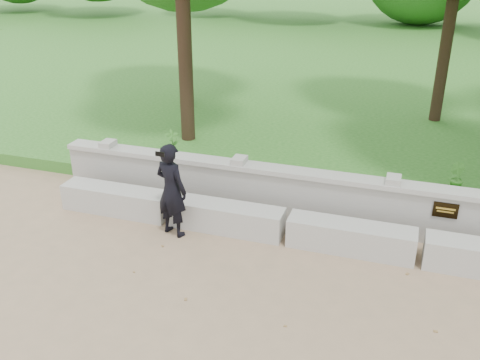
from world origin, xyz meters
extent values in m
plane|color=#997C5D|center=(0.00, 0.00, 0.00)|extent=(80.00, 80.00, 0.00)
cube|color=#256119|center=(0.00, 14.00, 0.12)|extent=(40.00, 22.00, 0.25)
cube|color=#ACAAA2|center=(-5.00, 1.90, 0.23)|extent=(1.90, 0.45, 0.45)
cube|color=#ACAAA2|center=(-3.00, 1.90, 0.23)|extent=(1.90, 0.45, 0.45)
cube|color=#ACAAA2|center=(-1.00, 1.90, 0.23)|extent=(1.90, 0.45, 0.45)
cube|color=#A29F99|center=(0.00, 2.60, 0.41)|extent=(12.50, 0.25, 0.82)
cube|color=#ACAAA2|center=(0.00, 2.60, 0.86)|extent=(12.50, 0.35, 0.08)
cube|color=black|center=(0.30, 2.46, 0.62)|extent=(0.36, 0.02, 0.24)
imported|color=black|center=(-3.75, 1.53, 0.77)|extent=(0.64, 0.52, 1.53)
cube|color=black|center=(-3.75, 1.23, 1.48)|extent=(0.14, 0.06, 0.07)
cylinder|color=#382619|center=(-6.16, 7.76, 2.12)|extent=(0.25, 0.25, 3.75)
cylinder|color=#382619|center=(-5.02, 5.08, 2.50)|extent=(0.30, 0.30, 4.50)
cylinder|color=#382619|center=(0.19, 8.24, 2.28)|extent=(0.27, 0.27, 4.06)
imported|color=#3D7F2B|center=(-4.90, 4.01, 0.53)|extent=(0.35, 0.35, 0.57)
imported|color=#3D7F2B|center=(0.52, 4.06, 0.51)|extent=(0.34, 0.36, 0.53)
camera|label=1|loc=(-0.39, -5.23, 4.32)|focal=40.00mm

